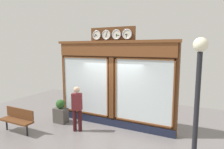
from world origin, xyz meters
The scene contains 6 objects.
shop_facade centered at (0.00, -0.13, 1.70)m, with size 4.99×0.42×3.85m.
pedestrian centered at (0.94, 1.01, 0.93)m, with size 0.42×0.34×1.69m.
street_lamp centered at (-3.13, 2.53, 2.20)m, with size 0.28×0.28×3.29m.
planter_box centered at (2.06, 0.63, 0.30)m, with size 0.56×0.36×0.61m, color #4C4742.
planter_shrub centered at (2.06, 0.63, 0.79)m, with size 0.37×0.37×0.37m, color #285623.
street_bench centered at (2.85, 2.05, 0.52)m, with size 1.40×0.40×0.87m.
Camera 1 is at (-3.28, 6.60, 3.09)m, focal length 31.08 mm.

